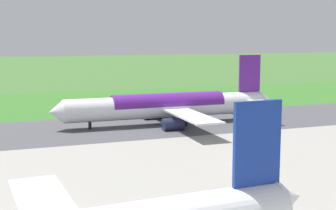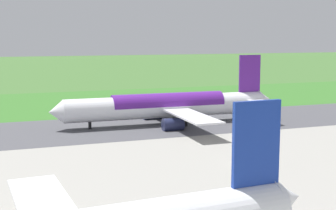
% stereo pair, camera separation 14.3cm
% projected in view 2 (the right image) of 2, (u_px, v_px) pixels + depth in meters
% --- Properties ---
extents(ground_plane, '(800.00, 800.00, 0.00)m').
position_uv_depth(ground_plane, '(212.00, 121.00, 115.01)').
color(ground_plane, '#3D662D').
extents(runway_asphalt, '(600.00, 29.43, 0.06)m').
position_uv_depth(runway_asphalt, '(212.00, 121.00, 115.00)').
color(runway_asphalt, '#47474C').
rests_on(runway_asphalt, ground).
extents(grass_verge_foreground, '(600.00, 80.00, 0.04)m').
position_uv_depth(grass_verge_foreground, '(165.00, 103.00, 146.23)').
color(grass_verge_foreground, '#346B27').
rests_on(grass_verge_foreground, ground).
extents(airliner_main, '(54.01, 44.08, 15.88)m').
position_uv_depth(airliner_main, '(170.00, 106.00, 110.66)').
color(airliner_main, white).
rests_on(airliner_main, ground).
extents(service_truck_fuel, '(5.93, 5.39, 2.65)m').
position_uv_depth(service_truck_fuel, '(249.00, 157.00, 75.54)').
color(service_truck_fuel, black).
rests_on(service_truck_fuel, ground).
extents(no_stopping_sign, '(0.60, 0.10, 2.26)m').
position_uv_depth(no_stopping_sign, '(178.00, 97.00, 150.53)').
color(no_stopping_sign, slate).
rests_on(no_stopping_sign, ground).
extents(traffic_cone_orange, '(0.40, 0.40, 0.55)m').
position_uv_depth(traffic_cone_orange, '(160.00, 101.00, 149.78)').
color(traffic_cone_orange, orange).
rests_on(traffic_cone_orange, ground).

